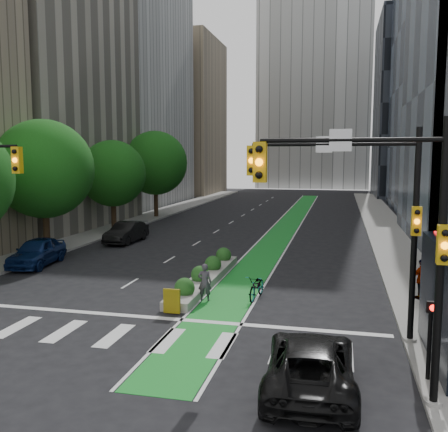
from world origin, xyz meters
The scene contains 23 objects.
ground centered at (0.00, 0.00, 0.00)m, with size 160.00×160.00×0.00m, color black.
sidewalk_left centered at (-11.80, 25.00, 0.07)m, with size 3.60×90.00×0.15m, color gray.
sidewalk_right centered at (11.80, 25.00, 0.07)m, with size 3.60×90.00×0.15m, color gray.
bike_lane_paint centered at (3.00, 30.00, 0.01)m, with size 2.20×70.00×0.01m, color #188828.
building_beige centered at (-20.00, 24.00, 15.00)m, with size 14.00×18.00×30.00m, color #B7AD99.
building_lt_mid centered at (-21.00, 45.00, 24.00)m, with size 14.00×22.00×48.00m, color silver.
building_tan_far centered at (-20.00, 66.00, 13.00)m, with size 14.00×16.00×26.00m, color tan.
building_dark_end centered at (20.00, 68.00, 14.00)m, with size 14.00×18.00×28.00m, color black.
building_distant centered at (2.00, 90.00, 35.00)m, with size 22.00×16.00×70.00m, color silver.
tree_mid centered at (-11.00, 12.00, 5.57)m, with size 6.40×6.40×8.78m.
tree_midfar centered at (-11.00, 22.00, 4.95)m, with size 5.60×5.60×7.76m.
tree_far centered at (-11.00, 32.00, 5.69)m, with size 6.60×6.60×9.00m.
signal_right centered at (8.67, 0.47, 4.80)m, with size 5.82×0.51×7.20m.
signal_far_right centered at (8.98, -4.03, 4.75)m, with size 4.82×0.51×7.20m.
median_planter centered at (1.20, 7.04, 0.37)m, with size 1.20×10.26×1.10m.
ped_signal_post centered at (10.30, -2.58, 1.58)m, with size 0.32×0.43×2.46m.
bicycle centered at (4.20, 4.83, 0.55)m, with size 0.73×2.09×1.10m, color gray.
cyclist centered at (2.00, 3.94, 0.84)m, with size 0.62×0.40×1.69m, color #403844.
parked_car_left_near centered at (-9.50, 8.63, 0.82)m, with size 1.94×4.82×1.64m, color navy.
parked_car_left_mid centered at (-7.69, 17.16, 0.77)m, with size 1.62×4.66×1.53m, color black.
parked_car_left_far centered at (-7.99, 18.86, 0.61)m, with size 1.70×4.19×1.22m, color #5A5D5F.
parked_car_right centered at (7.08, -3.55, 0.72)m, with size 2.39×5.19×1.44m, color black.
pedestrian_far centered at (11.35, 5.91, 1.04)m, with size 1.04×0.43×1.78m, color gray.
Camera 1 is at (7.76, -16.89, 6.41)m, focal length 40.00 mm.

